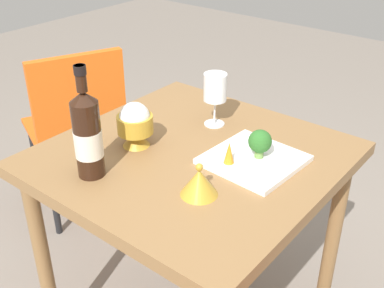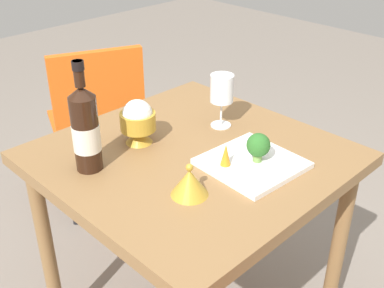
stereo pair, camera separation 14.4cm
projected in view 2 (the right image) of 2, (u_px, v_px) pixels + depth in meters
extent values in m
cube|color=olive|center=(192.00, 158.00, 1.46)|extent=(0.82, 0.82, 0.04)
cylinder|color=olive|center=(337.00, 254.00, 1.64)|extent=(0.05, 0.05, 0.71)
cylinder|color=olive|center=(47.00, 253.00, 1.65)|extent=(0.05, 0.05, 0.71)
cylinder|color=olive|center=(193.00, 175.00, 2.08)|extent=(0.05, 0.05, 0.71)
cube|color=orange|center=(95.00, 122.00, 2.34)|extent=(0.52, 0.52, 0.02)
cube|color=orange|center=(99.00, 96.00, 2.09)|extent=(0.38, 0.19, 0.40)
cylinder|color=black|center=(60.00, 152.00, 2.53)|extent=(0.03, 0.03, 0.43)
cylinder|color=black|center=(123.00, 141.00, 2.64)|extent=(0.03, 0.03, 0.43)
cylinder|color=black|center=(71.00, 186.00, 2.25)|extent=(0.03, 0.03, 0.43)
cylinder|color=black|center=(141.00, 172.00, 2.36)|extent=(0.03, 0.03, 0.43)
cylinder|color=black|center=(86.00, 134.00, 1.32)|extent=(0.07, 0.08, 0.22)
cone|color=black|center=(81.00, 92.00, 1.26)|extent=(0.07, 0.08, 0.03)
cylinder|color=black|center=(79.00, 74.00, 1.24)|extent=(0.03, 0.03, 0.07)
cylinder|color=black|center=(78.00, 65.00, 1.23)|extent=(0.03, 0.03, 0.02)
cylinder|color=silver|center=(87.00, 137.00, 1.33)|extent=(0.08, 0.08, 0.08)
cylinder|color=white|center=(221.00, 125.00, 1.61)|extent=(0.07, 0.07, 0.00)
cylinder|color=white|center=(221.00, 113.00, 1.59)|extent=(0.01, 0.01, 0.08)
cylinder|color=white|center=(222.00, 88.00, 1.55)|extent=(0.08, 0.08, 0.09)
cone|color=gold|center=(139.00, 136.00, 1.50)|extent=(0.08, 0.08, 0.04)
cylinder|color=gold|center=(138.00, 121.00, 1.48)|extent=(0.11, 0.11, 0.05)
sphere|color=white|center=(137.00, 115.00, 1.47)|extent=(0.09, 0.09, 0.09)
cone|color=gold|center=(190.00, 182.00, 1.25)|extent=(0.10, 0.10, 0.07)
sphere|color=gold|center=(189.00, 167.00, 1.22)|extent=(0.02, 0.02, 0.02)
cube|color=white|center=(252.00, 163.00, 1.38)|extent=(0.26, 0.26, 0.02)
cylinder|color=#729E4C|center=(258.00, 157.00, 1.37)|extent=(0.03, 0.03, 0.03)
sphere|color=#2D6B28|center=(258.00, 145.00, 1.36)|extent=(0.07, 0.07, 0.07)
cone|color=orange|center=(227.00, 154.00, 1.35)|extent=(0.03, 0.03, 0.07)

